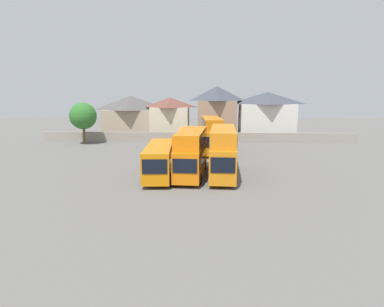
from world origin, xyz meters
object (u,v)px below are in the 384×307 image
tree_left_of_lot (83,116)px  house_terrace_far_right (266,115)px  bus_5 (212,133)px  house_terrace_centre (170,118)px  bus_2 (191,150)px  bus_1 (160,158)px  house_terrace_left (132,116)px  bus_3 (223,149)px  bus_4 (187,140)px  house_terrace_right (217,112)px

tree_left_of_lot → house_terrace_far_right: bearing=15.4°
bus_5 → house_terrace_centre: house_terrace_centre is taller
bus_2 → tree_left_of_lot: bearing=-133.8°
bus_1 → bus_2: bus_2 is taller
bus_5 → house_terrace_left: bearing=-141.1°
bus_3 → bus_5: size_ratio=1.00×
bus_1 → bus_4: bearing=168.6°
bus_3 → house_terrace_centre: (-8.91, 30.18, 1.19)m
bus_5 → house_terrace_left: (-15.87, 17.20, 1.34)m
bus_2 → tree_left_of_lot: (-19.58, 21.50, 2.15)m
bus_1 → bus_4: size_ratio=1.05×
bus_1 → tree_left_of_lot: bearing=-146.9°
house_terrace_right → bus_2: bearing=-96.6°
bus_3 → house_terrace_far_right: (9.83, 30.45, 1.71)m
bus_1 → bus_5: bearing=155.5°
house_terrace_far_right → bus_3: bearing=-107.9°
bus_3 → house_terrace_left: house_terrace_left is taller
bus_1 → bus_4: 14.79m
bus_5 → tree_left_of_lot: tree_left_of_lot is taller
bus_4 → house_terrace_right: house_terrace_right is taller
house_terrace_centre → house_terrace_far_right: size_ratio=0.73×
bus_4 → tree_left_of_lot: tree_left_of_lot is taller
bus_2 → bus_4: size_ratio=1.01×
bus_3 → house_terrace_far_right: 32.05m
tree_left_of_lot → house_terrace_right: bearing=21.3°
house_terrace_right → bus_4: bearing=-106.6°
bus_2 → tree_left_of_lot: size_ratio=1.45×
bus_2 → bus_3: (3.29, 0.09, 0.14)m
bus_3 → house_terrace_right: (0.22, 30.43, 2.29)m
house_terrace_centre → house_terrace_right: size_ratio=0.79×
house_terrace_left → house_terrace_right: bearing=-3.8°
bus_5 → house_terrace_left: house_terrace_left is taller
bus_2 → house_terrace_left: (-13.56, 31.65, 1.51)m
bus_5 → house_terrace_far_right: (10.81, 16.10, 1.68)m
bus_4 → house_terrace_centre: bearing=-166.0°
bus_4 → bus_5: bus_5 is taller
bus_4 → house_terrace_left: 21.36m
house_terrace_right → tree_left_of_lot: (-23.09, -9.01, -0.28)m
bus_2 → bus_5: 14.63m
bus_2 → bus_3: bearing=95.4°
bus_1 → house_terrace_far_right: (16.45, 30.89, 2.67)m
bus_2 → bus_1: bearing=-80.1°
house_terrace_far_right → bus_5: bearing=-123.9°
bus_1 → house_terrace_centre: house_terrace_centre is taller
bus_3 → bus_4: 14.98m
house_terrace_left → house_terrace_centre: 8.07m
house_terrace_left → house_terrace_far_right: bearing=-2.4°
bus_2 → bus_4: bus_2 is taller
bus_1 → house_terrace_left: house_terrace_left is taller
house_terrace_centre → tree_left_of_lot: size_ratio=1.11×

